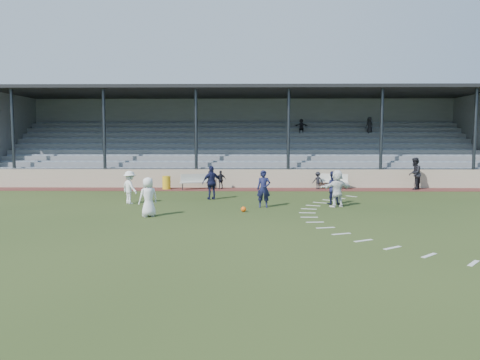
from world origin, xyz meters
The scene contains 19 objects.
ground centered at (0.00, 0.00, 0.00)m, with size 90.00×90.00×0.00m, color #2A3917.
cinder_track centered at (0.00, 10.50, 0.01)m, with size 34.00×2.00×0.02m, color #4F231F.
retaining_wall centered at (0.00, 11.55, 0.60)m, with size 34.00×0.18×1.20m, color #B4A68B.
bench_left centered at (-2.93, 10.62, 0.58)m, with size 1.99×1.24×0.95m.
bench_right centered at (5.75, 10.91, 0.58)m, with size 2.03×1.02×0.95m.
trash_bin centered at (-4.76, 10.46, 0.43)m, with size 0.52×0.52×0.82m, color gold.
football centered at (0.17, 1.38, 0.12)m, with size 0.23×0.23×0.23m, color #F15B0E.
player_white_lead centered at (-3.71, 0.07, 0.81)m, with size 0.79×0.51×1.62m, color white.
player_navy_lead centered at (1.09, 2.76, 0.87)m, with size 0.63×0.41×1.73m, color #15173A.
player_navy_mid centered at (4.46, 3.84, 0.81)m, with size 0.79×0.61×1.62m, color #15173A.
player_white_wing centered at (-5.43, 3.90, 0.81)m, with size 1.04×0.60×1.62m, color white.
player_navy_wing centered at (-1.53, 5.60, 0.88)m, with size 1.04×0.43×1.77m, color #15173A.
player_white_back centered at (4.53, 2.95, 0.87)m, with size 1.62×0.52×1.75m, color white.
official centered at (10.84, 10.57, 1.02)m, with size 0.97×0.76×2.00m, color black.
sub_left_near centered at (-2.04, 10.50, 0.61)m, with size 0.43×0.28×1.18m, color black.
sub_left_far centered at (-1.34, 10.61, 0.60)m, with size 0.68×0.28×1.17m, color black.
sub_right centered at (4.79, 10.69, 0.57)m, with size 0.71×0.41×1.09m, color black.
grandstand centered at (0.01, 16.26, 2.20)m, with size 34.60×9.00×6.61m.
penalty_arc centered at (4.12, 0.00, 0.01)m, with size 3.89×14.63×0.01m.
Camera 1 is at (0.32, -18.80, 3.16)m, focal length 35.00 mm.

